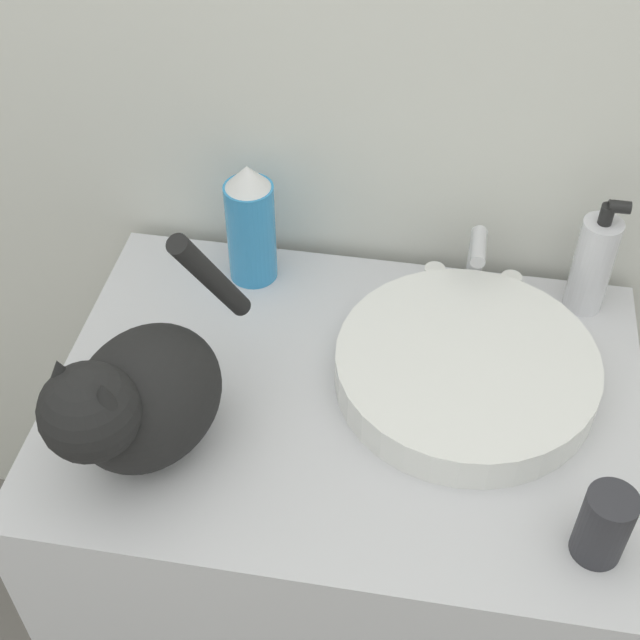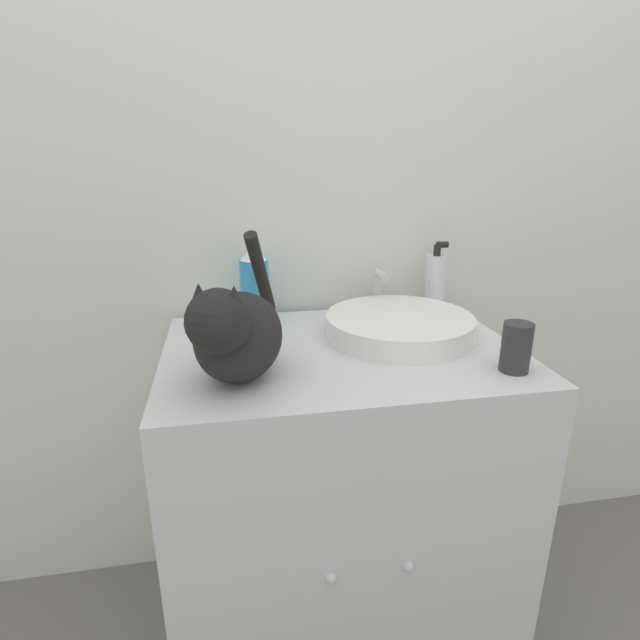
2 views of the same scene
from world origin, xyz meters
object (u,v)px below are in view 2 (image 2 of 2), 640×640
object	(u,v)px
spray_bottle	(255,286)
cat	(235,332)
soap_bottle	(435,281)
cup	(516,347)

from	to	relation	value
spray_bottle	cat	bearing A→B (deg)	-99.17
soap_bottle	spray_bottle	size ratio (longest dim) A/B	0.96
cat	soap_bottle	world-z (taller)	cat
soap_bottle	spray_bottle	bearing A→B (deg)	-178.32
cat	cup	world-z (taller)	cat
soap_bottle	cup	world-z (taller)	soap_bottle
cat	cup	xyz separation A→B (m)	(0.56, -0.05, -0.05)
spray_bottle	cup	distance (m)	0.66
cat	cup	bearing A→B (deg)	107.60
cat	cup	distance (m)	0.57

